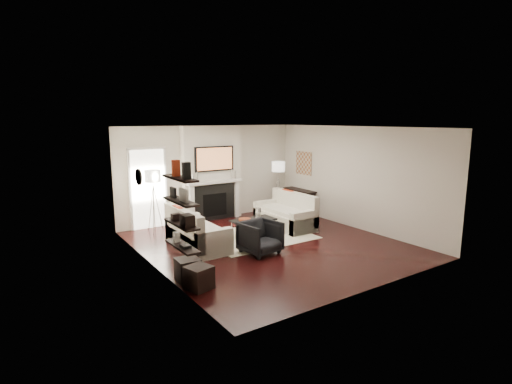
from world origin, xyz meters
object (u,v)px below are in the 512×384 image
lamp_right_shade (278,167)px  loveseat_left_base (198,239)px  lamp_left_shade (153,176)px  armchair (260,236)px  ottoman_near (188,269)px  loveseat_right_base (285,220)px  coffee_table (253,220)px

lamp_right_shade → loveseat_left_base: bearing=-154.3°
loveseat_left_base → lamp_left_shade: lamp_left_shade is taller
armchair → lamp_left_shade: 3.41m
loveseat_left_base → ottoman_near: loveseat_left_base is taller
loveseat_right_base → coffee_table: 1.17m
loveseat_right_base → ottoman_near: size_ratio=4.50×
loveseat_left_base → armchair: armchair is taller
loveseat_right_base → lamp_left_shade: (-3.05, 1.59, 1.24)m
loveseat_left_base → loveseat_right_base: same height
loveseat_left_base → armchair: 1.48m
lamp_right_shade → armchair: bearing=-132.6°
loveseat_right_base → armchair: size_ratio=2.30×
ottoman_near → armchair: bearing=14.2°
loveseat_left_base → ottoman_near: (-0.96, -1.60, -0.01)m
armchair → ottoman_near: size_ratio=1.95×
armchair → lamp_right_shade: size_ratio=1.95×
loveseat_right_base → ottoman_near: bearing=-153.0°
coffee_table → lamp_right_shade: 2.77m
loveseat_right_base → lamp_right_shade: 2.08m
loveseat_left_base → lamp_right_shade: lamp_right_shade is taller
loveseat_left_base → lamp_right_shade: (3.56, 1.71, 1.24)m
coffee_table → lamp_left_shade: 2.81m
ottoman_near → loveseat_right_base: bearing=27.0°
loveseat_right_base → armchair: 2.23m
lamp_left_shade → ottoman_near: size_ratio=1.00×
coffee_table → lamp_right_shade: (1.99, 1.62, 1.05)m
loveseat_right_base → armchair: bearing=-141.5°
lamp_right_shade → ottoman_near: lamp_right_shade is taller
armchair → ottoman_near: armchair is taller
coffee_table → lamp_left_shade: lamp_left_shade is taller
coffee_table → loveseat_left_base: bearing=-176.7°
armchair → lamp_left_shade: (-1.30, 2.97, 1.06)m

